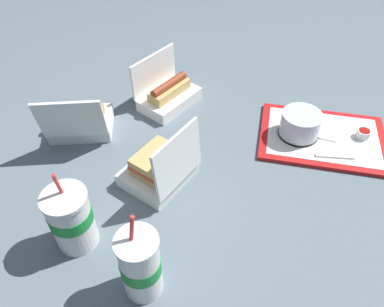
# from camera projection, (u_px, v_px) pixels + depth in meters

# --- Properties ---
(ground_plane) EXTENTS (3.20, 3.20, 0.00)m
(ground_plane) POSITION_uv_depth(u_px,v_px,m) (176.00, 172.00, 1.04)
(ground_plane) COLOR slate
(food_tray) EXTENTS (0.37, 0.26, 0.01)m
(food_tray) POSITION_uv_depth(u_px,v_px,m) (322.00, 138.00, 1.13)
(food_tray) COLOR red
(food_tray) RESTS_ON ground_plane
(cake_container) EXTENTS (0.12, 0.12, 0.08)m
(cake_container) POSITION_uv_depth(u_px,v_px,m) (300.00, 125.00, 1.10)
(cake_container) COLOR black
(cake_container) RESTS_ON food_tray
(ketchup_cup) EXTENTS (0.04, 0.04, 0.02)m
(ketchup_cup) POSITION_uv_depth(u_px,v_px,m) (363.00, 133.00, 1.11)
(ketchup_cup) COLOR white
(ketchup_cup) RESTS_ON food_tray
(napkin_stack) EXTENTS (0.11, 0.11, 0.00)m
(napkin_stack) POSITION_uv_depth(u_px,v_px,m) (321.00, 128.00, 1.15)
(napkin_stack) COLOR white
(napkin_stack) RESTS_ON food_tray
(plastic_fork) EXTENTS (0.11, 0.02, 0.00)m
(plastic_fork) POSITION_uv_depth(u_px,v_px,m) (335.00, 156.00, 1.06)
(plastic_fork) COLOR white
(plastic_fork) RESTS_ON food_tray
(clamshell_hotdog_front) EXTENTS (0.23, 0.23, 0.18)m
(clamshell_hotdog_front) POSITION_uv_depth(u_px,v_px,m) (80.00, 121.00, 1.13)
(clamshell_hotdog_front) COLOR white
(clamshell_hotdog_front) RESTS_ON ground_plane
(clamshell_sandwich_back) EXTENTS (0.21, 0.22, 0.19)m
(clamshell_sandwich_back) POSITION_uv_depth(u_px,v_px,m) (160.00, 168.00, 0.99)
(clamshell_sandwich_back) COLOR white
(clamshell_sandwich_back) RESTS_ON ground_plane
(clamshell_hotdog_corner) EXTENTS (0.21, 0.23, 0.16)m
(clamshell_hotdog_corner) POSITION_uv_depth(u_px,v_px,m) (168.00, 93.00, 1.23)
(clamshell_hotdog_corner) COLOR white
(clamshell_hotdog_corner) RESTS_ON ground_plane
(soda_cup_back) EXTENTS (0.09, 0.09, 0.24)m
(soda_cup_back) POSITION_uv_depth(u_px,v_px,m) (140.00, 265.00, 0.74)
(soda_cup_back) COLOR white
(soda_cup_back) RESTS_ON ground_plane
(soda_cup_center) EXTENTS (0.10, 0.10, 0.22)m
(soda_cup_center) POSITION_uv_depth(u_px,v_px,m) (71.00, 219.00, 0.82)
(soda_cup_center) COLOR white
(soda_cup_center) RESTS_ON ground_plane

